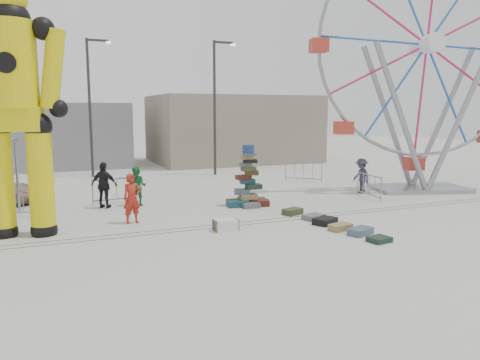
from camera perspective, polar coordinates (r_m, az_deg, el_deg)
name	(u,v)px	position (r m, az deg, el deg)	size (l,w,h in m)	color
ground	(262,228)	(15.76, 2.75, -5.84)	(90.00, 90.00, 0.00)	#9E9E99
track_line_near	(255,224)	(16.28, 1.84, -5.35)	(40.00, 0.04, 0.01)	#47443F
track_line_far	(250,221)	(16.64, 1.26, -5.05)	(40.00, 0.04, 0.01)	#47443F
building_right	(233,129)	(36.43, -0.88, 6.26)	(12.00, 8.00, 5.00)	gray
building_left	(52,135)	(35.81, -21.92, 5.13)	(10.00, 8.00, 4.40)	gray
lamp_post_right	(216,101)	(28.48, -2.94, 9.63)	(1.41, 0.25, 8.00)	#2D2D30
lamp_post_left	(91,100)	(28.90, -17.69, 9.23)	(1.41, 0.25, 8.00)	#2D2D30
suitcase_tower	(248,189)	(19.29, 0.95, -1.06)	(1.86, 1.57, 2.51)	#1B4452
crash_test_dummy	(15,101)	(15.78, -25.70, 8.71)	(3.17, 1.39, 7.94)	black
ferris_wheel	(426,64)	(24.56, 21.71, 12.99)	(10.22, 3.80, 12.35)	gray
steamer_trunk	(226,225)	(15.36, -1.74, -5.51)	(0.79, 0.45, 0.37)	silver
row_case_0	(293,211)	(17.83, 6.43, -3.83)	(0.75, 0.47, 0.22)	#374120
row_case_1	(314,217)	(17.11, 8.97, -4.48)	(0.72, 0.57, 0.18)	slate
row_case_2	(325,221)	(16.46, 10.32, -4.94)	(0.80, 0.58, 0.23)	black
row_case_3	(341,227)	(15.76, 12.16, -5.63)	(0.75, 0.46, 0.21)	#967D4C
row_case_4	(361,231)	(15.36, 14.48, -6.06)	(0.84, 0.49, 0.22)	#4C5D6D
row_case_5	(379,239)	(14.68, 16.61, -6.94)	(0.63, 0.52, 0.16)	#1B3124
barricade_dummy_b	(23,203)	(18.93, -24.92, -2.50)	(2.00, 0.10, 1.10)	gray
barricade_dummy_c	(117,190)	(20.43, -14.80, -1.24)	(2.00, 0.10, 1.10)	gray
barricade_wheel_front	(369,186)	(21.67, 15.44, -0.72)	(2.00, 0.10, 1.10)	gray
barricade_wheel_back	(304,172)	(26.02, 7.76, 1.00)	(2.00, 0.10, 1.10)	gray
pedestrian_red	(132,199)	(16.62, -13.03, -2.22)	(0.64, 0.42, 1.75)	#A02116
pedestrian_green	(137,186)	(19.67, -12.42, -0.77)	(0.78, 0.61, 1.61)	#1C7135
pedestrian_black	(104,185)	(19.50, -16.22, -0.61)	(1.09, 0.45, 1.86)	black
pedestrian_grey	(361,176)	(22.86, 14.57, 0.49)	(1.07, 0.62, 1.66)	#2C2A38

